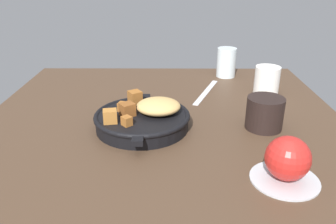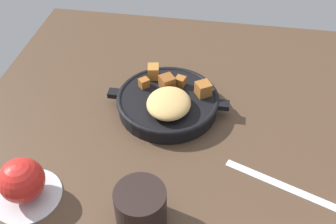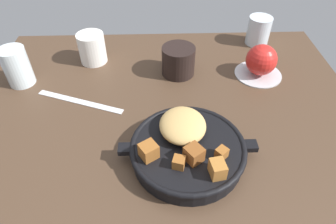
# 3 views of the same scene
# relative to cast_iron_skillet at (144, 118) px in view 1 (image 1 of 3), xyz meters

# --- Properties ---
(ground_plane) EXTENTS (0.93, 0.92, 0.02)m
(ground_plane) POSITION_rel_cast_iron_skillet_xyz_m (-0.04, 0.05, -0.04)
(ground_plane) COLOR #473323
(cast_iron_skillet) EXTENTS (0.27, 0.23, 0.07)m
(cast_iron_skillet) POSITION_rel_cast_iron_skillet_xyz_m (0.00, 0.00, 0.00)
(cast_iron_skillet) COLOR black
(cast_iron_skillet) RESTS_ON ground_plane
(saucer_plate) EXTENTS (0.12, 0.12, 0.01)m
(saucer_plate) POSITION_rel_cast_iron_skillet_xyz_m (0.21, 0.27, -0.02)
(saucer_plate) COLOR #B7BABF
(saucer_plate) RESTS_ON ground_plane
(red_apple) EXTENTS (0.08, 0.08, 0.08)m
(red_apple) POSITION_rel_cast_iron_skillet_xyz_m (0.21, 0.27, 0.02)
(red_apple) COLOR red
(red_apple) RESTS_ON saucer_plate
(butter_knife) EXTENTS (0.22, 0.10, 0.00)m
(butter_knife) POSITION_rel_cast_iron_skillet_xyz_m (-0.25, 0.17, -0.02)
(butter_knife) COLOR silver
(butter_knife) RESTS_ON ground_plane
(water_glass_tall) EXTENTS (0.07, 0.07, 0.10)m
(water_glass_tall) POSITION_rel_cast_iron_skillet_xyz_m (-0.41, 0.26, 0.02)
(water_glass_tall) COLOR silver
(water_glass_tall) RESTS_ON ground_plane
(ceramic_mug_white) EXTENTS (0.07, 0.07, 0.08)m
(ceramic_mug_white) POSITION_rel_cast_iron_skillet_xyz_m (-0.24, 0.35, 0.02)
(ceramic_mug_white) COLOR silver
(ceramic_mug_white) RESTS_ON ground_plane
(coffee_mug_dark) EXTENTS (0.09, 0.09, 0.08)m
(coffee_mug_dark) POSITION_rel_cast_iron_skillet_xyz_m (-0.00, 0.29, 0.01)
(coffee_mug_dark) COLOR black
(coffee_mug_dark) RESTS_ON ground_plane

